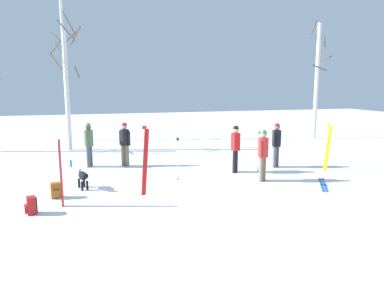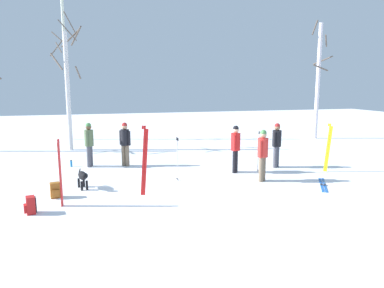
{
  "view_description": "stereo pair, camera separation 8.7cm",
  "coord_description": "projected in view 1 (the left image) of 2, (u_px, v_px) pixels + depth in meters",
  "views": [
    {
      "loc": [
        -2.97,
        -10.01,
        3.17
      ],
      "look_at": [
        0.54,
        2.51,
        1.0
      ],
      "focal_mm": 33.5,
      "sensor_mm": 36.0,
      "label": 1
    },
    {
      "loc": [
        -2.89,
        -10.03,
        3.17
      ],
      "look_at": [
        0.54,
        2.51,
        1.0
      ],
      "focal_mm": 33.5,
      "sensor_mm": 36.0,
      "label": 2
    }
  ],
  "objects": [
    {
      "name": "ground_plane",
      "position": [
        197.0,
        190.0,
        10.82
      ],
      "size": [
        60.0,
        60.0,
        0.0
      ],
      "primitive_type": "plane",
      "color": "white"
    },
    {
      "name": "dog",
      "position": [
        83.0,
        177.0,
        10.91
      ],
      "size": [
        0.37,
        0.88,
        0.57
      ],
      "color": "black",
      "rests_on": "ground_plane"
    },
    {
      "name": "water_bottle_0",
      "position": [
        71.0,
        164.0,
        13.89
      ],
      "size": [
        0.08,
        0.08,
        0.27
      ],
      "color": "#1E72BF",
      "rests_on": "ground_plane"
    },
    {
      "name": "birch_tree_2",
      "position": [
        67.0,
        88.0,
        17.06
      ],
      "size": [
        1.51,
        1.5,
        5.86
      ],
      "color": "silver",
      "rests_on": "ground_plane"
    },
    {
      "name": "person_1",
      "position": [
        235.0,
        146.0,
        12.92
      ],
      "size": [
        0.34,
        0.46,
        1.72
      ],
      "color": "black",
      "rests_on": "ground_plane"
    },
    {
      "name": "birch_tree_3",
      "position": [
        317.0,
        80.0,
        20.83
      ],
      "size": [
        1.37,
        1.37,
        6.85
      ],
      "color": "silver",
      "rests_on": "ground_plane"
    },
    {
      "name": "ski_pair_planted_2",
      "position": [
        328.0,
        148.0,
        13.08
      ],
      "size": [
        0.19,
        0.18,
        1.78
      ],
      "color": "yellow",
      "rests_on": "ground_plane"
    },
    {
      "name": "backpack_0",
      "position": [
        31.0,
        206.0,
        8.82
      ],
      "size": [
        0.32,
        0.3,
        0.44
      ],
      "color": "red",
      "rests_on": "ground_plane"
    },
    {
      "name": "person_2",
      "position": [
        276.0,
        142.0,
        13.73
      ],
      "size": [
        0.43,
        0.36,
        1.72
      ],
      "color": "#4C4C56",
      "rests_on": "ground_plane"
    },
    {
      "name": "ski_poles_1",
      "position": [
        178.0,
        158.0,
        11.73
      ],
      "size": [
        0.07,
        0.26,
        1.46
      ],
      "color": "#B2B2BC",
      "rests_on": "ground_plane"
    },
    {
      "name": "ski_pair_planted_1",
      "position": [
        145.0,
        161.0,
        10.21
      ],
      "size": [
        0.26,
        0.08,
        2.03
      ],
      "color": "red",
      "rests_on": "ground_plane"
    },
    {
      "name": "ski_pair_planted_0",
      "position": [
        61.0,
        174.0,
        9.26
      ],
      "size": [
        0.06,
        0.15,
        1.79
      ],
      "color": "red",
      "rests_on": "ground_plane"
    },
    {
      "name": "birch_tree_1",
      "position": [
        64.0,
        68.0,
        20.2
      ],
      "size": [
        1.51,
        1.51,
        7.87
      ],
      "color": "silver",
      "rests_on": "ground_plane"
    },
    {
      "name": "person_3",
      "position": [
        263.0,
        152.0,
        11.74
      ],
      "size": [
        0.41,
        0.38,
        1.72
      ],
      "color": "#72604C",
      "rests_on": "ground_plane"
    },
    {
      "name": "ski_pair_lying_0",
      "position": [
        323.0,
        184.0,
        11.43
      ],
      "size": [
        1.0,
        1.52,
        0.05
      ],
      "color": "blue",
      "rests_on": "ground_plane"
    },
    {
      "name": "person_4",
      "position": [
        89.0,
        142.0,
        13.8
      ],
      "size": [
        0.34,
        0.49,
        1.72
      ],
      "color": "#4C4C56",
      "rests_on": "ground_plane"
    },
    {
      "name": "backpack_1",
      "position": [
        56.0,
        191.0,
        10.07
      ],
      "size": [
        0.3,
        0.32,
        0.44
      ],
      "color": "#99591E",
      "rests_on": "ground_plane"
    },
    {
      "name": "person_0",
      "position": [
        125.0,
        141.0,
        13.94
      ],
      "size": [
        0.4,
        0.39,
        1.72
      ],
      "color": "#72604C",
      "rests_on": "ground_plane"
    },
    {
      "name": "ski_poles_0",
      "position": [
        259.0,
        151.0,
        12.93
      ],
      "size": [
        0.07,
        0.22,
        1.5
      ],
      "color": "#B2B2BC",
      "rests_on": "ground_plane"
    }
  ]
}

